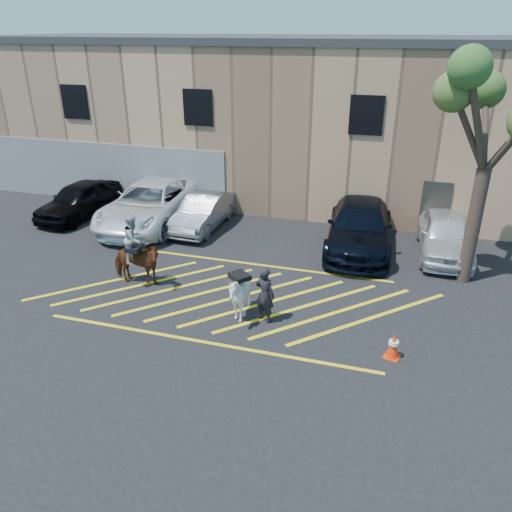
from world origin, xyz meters
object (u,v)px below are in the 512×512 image
(handler, at_px, (265,295))
(car_white_pickup, at_px, (150,204))
(car_silver_sedan, at_px, (203,212))
(tree, at_px, (497,104))
(car_white_suv, at_px, (445,234))
(car_black_suv, at_px, (79,200))
(traffic_cone, at_px, (393,345))
(car_blue_suv, at_px, (360,226))
(mounted_bay, at_px, (136,258))
(saddled_white, at_px, (240,294))

(handler, bearing_deg, car_white_pickup, -23.48)
(car_silver_sedan, height_order, tree, tree)
(car_white_pickup, xyz_separation_m, car_white_suv, (11.88, 0.20, -0.10))
(car_black_suv, distance_m, traffic_cone, 15.41)
(car_silver_sedan, bearing_deg, car_white_suv, 1.61)
(car_silver_sedan, relative_size, tree, 0.57)
(car_black_suv, height_order, car_silver_sedan, car_black_suv)
(car_silver_sedan, relative_size, traffic_cone, 5.71)
(car_white_pickup, distance_m, car_white_suv, 11.88)
(car_blue_suv, relative_size, mounted_bay, 2.39)
(saddled_white, relative_size, traffic_cone, 2.51)
(car_white_pickup, xyz_separation_m, traffic_cone, (10.37, -6.91, -0.51))
(car_blue_suv, relative_size, traffic_cone, 7.92)
(car_white_suv, xyz_separation_m, mounted_bay, (-9.68, -5.41, 0.20))
(car_white_suv, bearing_deg, mounted_bay, -152.93)
(car_silver_sedan, distance_m, car_white_suv, 9.55)
(car_blue_suv, height_order, car_white_suv, car_blue_suv)
(car_black_suv, bearing_deg, mounted_bay, -36.51)
(tree, bearing_deg, traffic_cone, -112.09)
(car_black_suv, bearing_deg, car_white_pickup, 7.27)
(car_white_pickup, xyz_separation_m, car_silver_sedan, (2.32, 0.17, -0.19))
(car_silver_sedan, bearing_deg, tree, -9.80)
(car_white_suv, bearing_deg, car_white_pickup, 178.86)
(car_blue_suv, xyz_separation_m, car_white_suv, (3.10, 0.20, -0.06))
(car_blue_suv, height_order, mounted_bay, mounted_bay)
(handler, height_order, mounted_bay, mounted_bay)
(car_white_suv, bearing_deg, car_blue_suv, -178.45)
(car_white_pickup, xyz_separation_m, handler, (6.77, -6.14, -0.03))
(car_silver_sedan, bearing_deg, car_black_suv, -176.03)
(car_white_suv, distance_m, traffic_cone, 7.28)
(car_white_pickup, height_order, car_white_suv, car_white_pickup)
(saddled_white, distance_m, tree, 9.18)
(car_blue_suv, distance_m, car_white_suv, 3.11)
(mounted_bay, relative_size, tree, 0.33)
(car_black_suv, relative_size, car_silver_sedan, 1.07)
(car_white_suv, distance_m, tree, 5.35)
(car_white_suv, height_order, mounted_bay, mounted_bay)
(car_silver_sedan, bearing_deg, saddled_white, -58.31)
(car_blue_suv, xyz_separation_m, handler, (-2.01, -6.14, 0.00))
(car_white_suv, distance_m, saddled_white, 8.66)
(car_silver_sedan, distance_m, car_blue_suv, 6.46)
(saddled_white, xyz_separation_m, tree, (6.40, 4.35, 4.93))
(car_white_pickup, height_order, traffic_cone, car_white_pickup)
(car_white_pickup, distance_m, mounted_bay, 5.65)
(car_blue_suv, distance_m, traffic_cone, 7.11)
(car_white_pickup, relative_size, tree, 0.86)
(car_blue_suv, distance_m, saddled_white, 6.77)
(mounted_bay, bearing_deg, car_white_suv, 29.19)
(car_white_pickup, bearing_deg, car_black_suv, 179.29)
(car_black_suv, relative_size, car_white_suv, 0.98)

